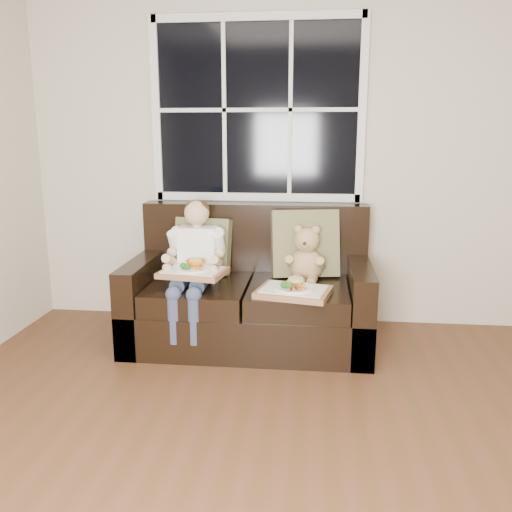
# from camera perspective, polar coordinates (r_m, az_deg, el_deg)

# --- Properties ---
(room_walls) EXTENTS (4.52, 5.02, 2.71)m
(room_walls) POSITION_cam_1_polar(r_m,az_deg,el_deg) (1.72, 7.45, 16.16)
(room_walls) COLOR #BEB29D
(room_walls) RESTS_ON ground
(window_back) EXTENTS (1.62, 0.04, 1.37)m
(window_back) POSITION_cam_1_polar(r_m,az_deg,el_deg) (4.23, 0.14, 15.12)
(window_back) COLOR black
(window_back) RESTS_ON room_walls
(loveseat) EXTENTS (1.70, 0.92, 0.96)m
(loveseat) POSITION_cam_1_polar(r_m,az_deg,el_deg) (3.95, -0.60, -4.48)
(loveseat) COLOR black
(loveseat) RESTS_ON ground
(pillow_left) EXTENTS (0.44, 0.24, 0.43)m
(pillow_left) POSITION_cam_1_polar(r_m,az_deg,el_deg) (4.06, -5.62, 1.06)
(pillow_left) COLOR brown
(pillow_left) RESTS_ON loveseat
(pillow_right) EXTENTS (0.52, 0.31, 0.50)m
(pillow_right) POSITION_cam_1_polar(r_m,az_deg,el_deg) (3.97, 5.18, 1.32)
(pillow_right) COLOR brown
(pillow_right) RESTS_ON loveseat
(child) EXTENTS (0.39, 0.60, 0.88)m
(child) POSITION_cam_1_polar(r_m,az_deg,el_deg) (3.80, -6.45, 0.06)
(child) COLOR white
(child) RESTS_ON loveseat
(teddy_bear) EXTENTS (0.26, 0.32, 0.42)m
(teddy_bear) POSITION_cam_1_polar(r_m,az_deg,el_deg) (3.86, 5.34, -0.20)
(teddy_bear) COLOR tan
(teddy_bear) RESTS_ON loveseat
(tray_left) EXTENTS (0.47, 0.38, 0.10)m
(tray_left) POSITION_cam_1_polar(r_m,az_deg,el_deg) (3.68, -6.62, -1.53)
(tray_left) COLOR #925F41
(tray_left) RESTS_ON child
(tray_right) EXTENTS (0.53, 0.44, 0.11)m
(tray_right) POSITION_cam_1_polar(r_m,az_deg,el_deg) (3.55, 4.00, -3.63)
(tray_right) COLOR #925F41
(tray_right) RESTS_ON loveseat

